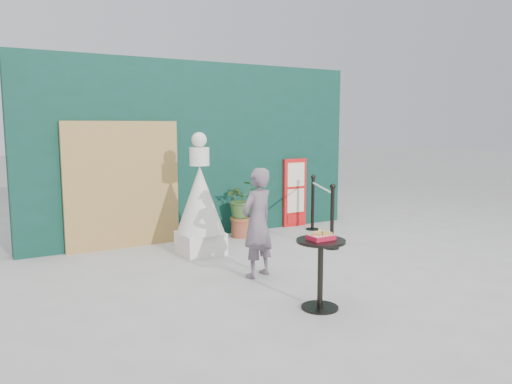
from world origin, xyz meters
name	(u,v)px	position (x,y,z in m)	size (l,w,h in m)	color
ground	(305,283)	(0.00, 0.00, 0.00)	(60.00, 60.00, 0.00)	#ADAAA5
back_wall	(199,150)	(0.00, 3.15, 1.50)	(6.00, 0.30, 3.00)	#0B3225
bamboo_fence	(123,185)	(-1.40, 2.94, 1.00)	(1.80, 0.08, 2.00)	tan
woman	(257,223)	(-0.36, 0.56, 0.70)	(0.51, 0.34, 1.41)	slate
menu_board	(295,193)	(1.90, 2.95, 0.65)	(0.50, 0.07, 1.30)	red
statue	(200,205)	(-0.53, 1.95, 0.75)	(0.72, 0.72, 1.84)	white
cafe_table	(320,263)	(-0.36, -0.75, 0.50)	(0.52, 0.52, 0.75)	black
food_basket	(321,236)	(-0.36, -0.75, 0.79)	(0.26, 0.19, 0.11)	red
planter	(241,204)	(0.57, 2.66, 0.58)	(0.59, 0.51, 1.00)	#965231
stanchion_barrier	(322,210)	(1.69, 1.86, 0.49)	(0.84, 1.54, 1.03)	black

